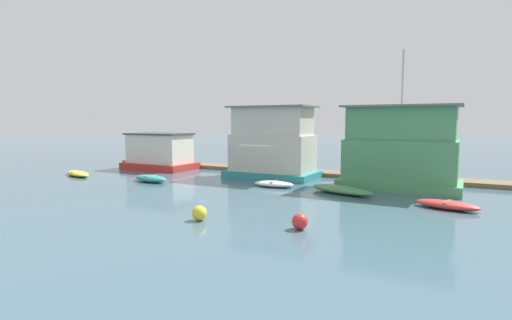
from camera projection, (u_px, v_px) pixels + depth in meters
ground_plane at (262, 177)px, 29.98m from camera, size 200.00×200.00×0.00m
dock_walkway at (281, 170)px, 32.87m from camera, size 33.80×2.14×0.30m
houseboat_red at (160, 152)px, 35.01m from camera, size 6.05×3.71×3.15m
houseboat_teal at (272, 144)px, 29.78m from camera, size 6.60×3.97×5.32m
houseboat_green at (401, 150)px, 24.84m from camera, size 7.14×4.15×8.59m
dinghy_yellow at (78, 174)px, 30.70m from camera, size 3.68×2.21×0.38m
dinghy_teal at (151, 178)px, 27.70m from camera, size 3.02×1.38×0.49m
dinghy_white at (274, 184)px, 25.64m from camera, size 2.74×1.32×0.39m
dinghy_green at (342, 190)px, 23.32m from camera, size 4.39×2.63×0.45m
dinghy_red at (447, 205)px, 19.25m from camera, size 3.13×1.75×0.41m
mooring_post_centre at (306, 166)px, 30.38m from camera, size 0.30×0.30×1.65m
mooring_post_far_right at (262, 162)px, 32.12m from camera, size 0.27×0.27×1.89m
buoy_red at (300, 221)px, 15.64m from camera, size 0.64×0.64×0.64m
buoy_yellow at (199, 213)px, 17.04m from camera, size 0.64×0.64×0.64m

